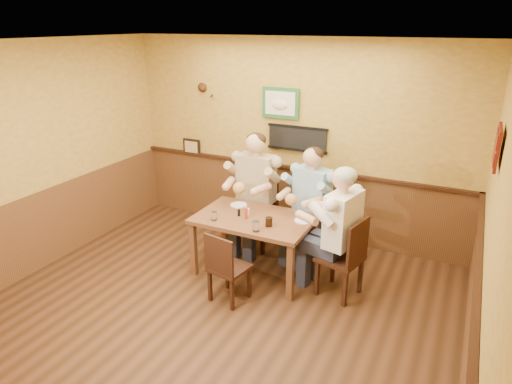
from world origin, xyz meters
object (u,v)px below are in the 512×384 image
at_px(diner_white_elder, 341,240).
at_px(pepper_shaker, 239,213).
at_px(water_glass_mid, 256,226).
at_px(hot_sauce_bottle, 246,213).
at_px(salt_shaker, 248,212).
at_px(chair_right_end, 340,256).
at_px(cola_tumbler, 269,222).
at_px(diner_blue_polo, 311,209).
at_px(diner_tan_shirt, 256,197).
at_px(chair_back_left, 256,212).
at_px(water_glass_left, 214,216).
at_px(chair_near_side, 229,266).
at_px(dining_table, 254,224).
at_px(chair_back_right, 311,223).

height_order(diner_white_elder, pepper_shaker, diner_white_elder).
xyz_separation_m(water_glass_mid, hot_sauce_bottle, (-0.26, 0.26, 0.02)).
height_order(salt_shaker, pepper_shaker, salt_shaker).
distance_m(chair_right_end, cola_tumbler, 0.90).
xyz_separation_m(diner_blue_polo, hot_sauce_bottle, (-0.55, -0.79, 0.15)).
distance_m(diner_tan_shirt, diner_blue_polo, 0.78).
bearing_deg(diner_white_elder, pepper_shaker, -75.55).
distance_m(diner_white_elder, cola_tumbler, 0.85).
bearing_deg(salt_shaker, chair_back_left, 107.31).
bearing_deg(water_glass_left, diner_tan_shirt, 83.79).
bearing_deg(pepper_shaker, chair_right_end, 1.08).
distance_m(chair_back_left, diner_tan_shirt, 0.22).
bearing_deg(diner_blue_polo, pepper_shaker, -117.16).
bearing_deg(chair_near_side, salt_shaker, -70.94).
xyz_separation_m(dining_table, pepper_shaker, (-0.18, -0.05, 0.13)).
height_order(dining_table, chair_right_end, chair_right_end).
bearing_deg(water_glass_left, water_glass_mid, -5.78).
relative_size(water_glass_mid, hot_sauce_bottle, 0.76).
height_order(chair_back_left, water_glass_left, chair_back_left).
distance_m(diner_white_elder, water_glass_mid, 0.97).
height_order(dining_table, diner_blue_polo, diner_blue_polo).
height_order(diner_blue_polo, salt_shaker, diner_blue_polo).
xyz_separation_m(diner_white_elder, water_glass_mid, (-0.90, -0.32, 0.12)).
relative_size(diner_blue_polo, diner_white_elder, 0.98).
height_order(chair_near_side, diner_tan_shirt, diner_tan_shirt).
distance_m(diner_blue_polo, salt_shaker, 0.90).
bearing_deg(chair_near_side, chair_back_left, -67.08).
bearing_deg(chair_back_right, pepper_shaker, -117.16).
bearing_deg(chair_back_right, water_glass_left, -117.11).
height_order(cola_tumbler, pepper_shaker, cola_tumbler).
bearing_deg(diner_white_elder, cola_tumbler, -67.36).
relative_size(chair_right_end, water_glass_mid, 8.09).
relative_size(chair_near_side, water_glass_mid, 7.08).
height_order(diner_blue_polo, diner_white_elder, diner_white_elder).
bearing_deg(cola_tumbler, diner_tan_shirt, 124.38).
height_order(diner_white_elder, cola_tumbler, diner_white_elder).
relative_size(chair_back_left, pepper_shaker, 12.20).
bearing_deg(dining_table, chair_near_side, -88.22).
distance_m(hot_sauce_bottle, pepper_shaker, 0.13).
xyz_separation_m(hot_sauce_bottle, pepper_shaker, (-0.12, 0.04, -0.04)).
height_order(diner_white_elder, water_glass_left, diner_white_elder).
height_order(diner_blue_polo, water_glass_mid, diner_blue_polo).
bearing_deg(diner_blue_polo, chair_back_right, 0.00).
bearing_deg(diner_blue_polo, hot_sauce_bottle, -110.52).
xyz_separation_m(hot_sauce_bottle, salt_shaker, (-0.03, 0.11, -0.04)).
height_order(chair_back_left, water_glass_mid, chair_back_left).
distance_m(chair_back_left, hot_sauce_bottle, 0.84).
bearing_deg(hot_sauce_bottle, diner_tan_shirt, 106.90).
relative_size(chair_back_left, water_glass_mid, 8.54).
relative_size(chair_near_side, salt_shaker, 9.85).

